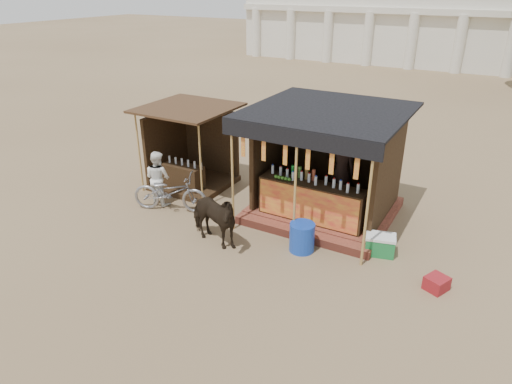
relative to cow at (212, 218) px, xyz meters
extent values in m
plane|color=#846B4C|center=(0.63, -0.71, -0.66)|extent=(120.00, 120.00, 0.00)
cube|color=#964131|center=(1.63, 2.79, -0.55)|extent=(3.40, 2.80, 0.22)
cube|color=#964131|center=(1.63, 1.24, -0.56)|extent=(3.40, 0.35, 0.20)
cube|color=#332412|center=(1.63, 1.84, 0.03)|extent=(2.60, 0.55, 0.95)
cube|color=red|center=(1.63, 1.55, 0.03)|extent=(2.50, 0.02, 0.88)
cube|color=#332412|center=(1.63, 4.04, 0.81)|extent=(3.00, 0.12, 2.50)
cube|color=#332412|center=(0.13, 2.79, 0.81)|extent=(0.12, 2.50, 2.50)
cube|color=#332412|center=(3.13, 2.79, 0.81)|extent=(0.12, 2.50, 2.50)
cube|color=black|center=(1.63, 2.59, 2.09)|extent=(3.60, 3.60, 0.06)
cube|color=black|center=(1.63, 0.81, 1.91)|extent=(3.60, 0.06, 0.36)
cylinder|color=tan|center=(0.03, 0.84, 0.71)|extent=(0.06, 0.06, 2.75)
cylinder|color=tan|center=(1.63, 0.84, 0.71)|extent=(0.06, 0.06, 2.75)
cylinder|color=tan|center=(3.23, 0.84, 0.71)|extent=(0.06, 0.06, 2.75)
cube|color=red|center=(0.33, 0.84, 1.54)|extent=(0.10, 0.02, 0.55)
cube|color=red|center=(0.85, 0.84, 1.54)|extent=(0.10, 0.02, 0.55)
cube|color=red|center=(1.37, 0.84, 1.54)|extent=(0.10, 0.02, 0.55)
cube|color=red|center=(1.89, 0.84, 1.54)|extent=(0.10, 0.02, 0.55)
cube|color=red|center=(2.41, 0.84, 1.54)|extent=(0.10, 0.02, 0.55)
cube|color=red|center=(2.93, 0.84, 1.54)|extent=(0.10, 0.02, 0.55)
imported|color=black|center=(1.96, 2.89, 0.48)|extent=(0.78, 0.63, 1.85)
cube|color=#332412|center=(-2.37, 2.49, -0.59)|extent=(2.00, 2.00, 0.15)
cube|color=#332412|center=(-2.37, 3.44, 0.39)|extent=(1.90, 0.10, 2.10)
cube|color=#332412|center=(-3.32, 2.49, 0.39)|extent=(0.10, 1.90, 2.10)
cube|color=#472D19|center=(-2.37, 2.39, 1.69)|extent=(2.40, 2.40, 0.06)
cylinder|color=tan|center=(-3.42, 1.44, 0.51)|extent=(0.05, 0.05, 2.35)
cylinder|color=tan|center=(-1.32, 1.44, 0.51)|extent=(0.05, 0.05, 2.35)
cube|color=#332412|center=(-2.37, 1.99, -0.26)|extent=(1.20, 0.50, 0.80)
imported|color=black|center=(0.00, 0.00, 0.00)|extent=(1.68, 1.01, 1.32)
imported|color=gray|center=(-1.92, 0.86, -0.14)|extent=(2.10, 1.32, 1.04)
imported|color=white|center=(-2.47, 1.06, 0.08)|extent=(0.76, 0.61, 1.48)
cylinder|color=#163EAC|center=(1.88, 0.75, -0.33)|extent=(0.71, 0.71, 0.67)
cube|color=maroon|center=(4.77, 0.73, -0.52)|extent=(0.51, 0.53, 0.28)
cube|color=#1A7637|center=(3.44, 1.47, -0.46)|extent=(0.71, 0.56, 0.40)
cube|color=white|center=(3.44, 1.47, -0.23)|extent=(0.73, 0.59, 0.06)
cube|color=silver|center=(-1.37, 29.29, 3.34)|extent=(26.00, 7.00, 8.00)
cube|color=silver|center=(-1.37, 25.69, 3.04)|extent=(26.00, 0.50, 0.40)
cylinder|color=silver|center=(-13.37, 25.69, 1.14)|extent=(0.70, 0.70, 3.60)
cylinder|color=silver|center=(-10.37, 25.69, 1.14)|extent=(0.70, 0.70, 3.60)
cylinder|color=silver|center=(-7.37, 25.69, 1.14)|extent=(0.70, 0.70, 3.60)
cylinder|color=silver|center=(-4.37, 25.69, 1.14)|extent=(0.70, 0.70, 3.60)
cylinder|color=silver|center=(-1.37, 25.69, 1.14)|extent=(0.70, 0.70, 3.60)
cylinder|color=silver|center=(1.63, 25.69, 1.14)|extent=(0.70, 0.70, 3.60)
cylinder|color=silver|center=(4.63, 25.69, 1.14)|extent=(0.70, 0.70, 3.60)
camera|label=1|loc=(5.31, -7.37, 4.84)|focal=32.00mm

